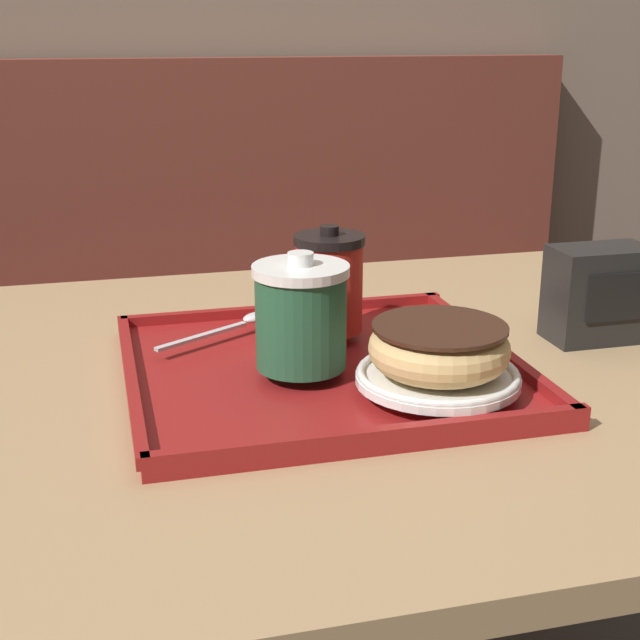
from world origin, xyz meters
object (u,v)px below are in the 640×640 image
object	(u,v)px
spoon	(239,323)
napkin_dispenser	(599,294)
coffee_cup_front	(301,315)
donut_chocolate_glazed	(439,347)
coffee_cup_rear	(329,282)

from	to	relation	value
spoon	napkin_dispenser	world-z (taller)	napkin_dispenser
coffee_cup_front	donut_chocolate_glazed	size ratio (longest dim) A/B	0.87
coffee_cup_front	spoon	xyz separation A→B (m)	(-0.04, 0.14, -0.05)
donut_chocolate_glazed	spoon	world-z (taller)	donut_chocolate_glazed
coffee_cup_rear	spoon	distance (m)	0.12
coffee_cup_front	spoon	size ratio (longest dim) A/B	0.83
donut_chocolate_glazed	spoon	bearing A→B (deg)	126.31
coffee_cup_front	napkin_dispenser	world-z (taller)	coffee_cup_front
coffee_cup_rear	napkin_dispenser	distance (m)	0.32
napkin_dispenser	donut_chocolate_glazed	bearing A→B (deg)	-151.75
donut_chocolate_glazed	napkin_dispenser	world-z (taller)	napkin_dispenser
donut_chocolate_glazed	coffee_cup_front	bearing A→B (deg)	146.84
donut_chocolate_glazed	spoon	distance (m)	0.27
coffee_cup_rear	spoon	xyz separation A→B (m)	(-0.10, 0.04, -0.05)
coffee_cup_rear	donut_chocolate_glazed	world-z (taller)	coffee_cup_rear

